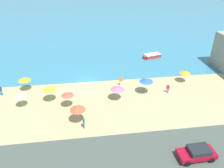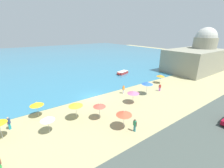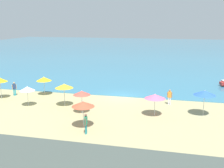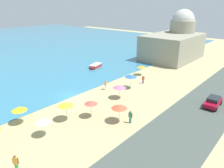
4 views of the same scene
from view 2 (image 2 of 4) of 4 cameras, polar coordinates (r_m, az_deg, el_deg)
The scene contains 17 objects.
ground_plane at distance 28.83m, azimuth -7.40°, elevation -4.97°, with size 160.00×160.00×0.00m, color tan.
sea at distance 80.15m, azimuth -26.59°, elevation 9.09°, with size 150.00×110.00×0.05m, color teal.
coastal_road at distance 17.71m, azimuth 24.55°, elevation -24.77°, with size 80.00×8.00×0.06m, color #424C46.
beach_umbrella_0 at distance 37.31m, azimuth 18.02°, elevation 3.05°, with size 1.87×1.87×2.15m.
beach_umbrella_1 at distance 29.76m, azimuth 13.28°, elevation 0.32°, with size 2.15×2.15×2.65m.
beach_umbrella_2 at distance 19.99m, azimuth -23.42°, elevation -11.98°, with size 1.70×1.70×2.31m.
beach_umbrella_3 at distance 25.85m, azimuth 8.12°, elevation -3.12°, with size 2.10×2.10×2.31m.
beach_umbrella_4 at distance 21.06m, azimuth -4.84°, elevation -8.07°, with size 1.77×1.77×2.45m.
beach_umbrella_6 at distance 24.06m, azimuth -26.82°, elevation -6.74°, with size 1.90×1.90×2.42m.
beach_umbrella_7 at distance 19.15m, azimuth 4.62°, elevation -11.03°, with size 2.03×2.03×2.49m.
beach_umbrella_8 at distance 21.50m, azimuth -13.70°, elevation -7.57°, with size 1.99×1.99×2.61m.
bather_0 at distance 32.69m, azimuth 17.76°, elevation -1.07°, with size 0.49×0.38×1.59m.
bather_1 at distance 23.49m, azimuth -34.67°, elevation -11.97°, with size 0.43×0.43×1.77m.
bather_2 at distance 29.93m, azimuth 4.41°, elevation -1.84°, with size 0.57×0.24×1.77m.
bather_4 at distance 19.37m, azimuth 8.68°, elevation -15.02°, with size 0.27×0.56×1.76m.
skiff_nearshore at distance 43.67m, azimuth 4.01°, elevation 4.36°, with size 4.16×2.59×0.78m.
harbor_fortress at distance 53.90m, azimuth 29.67°, elevation 9.16°, with size 17.37×11.46×12.97m.
Camera 2 is at (-11.96, -23.35, 11.95)m, focal length 24.00 mm.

